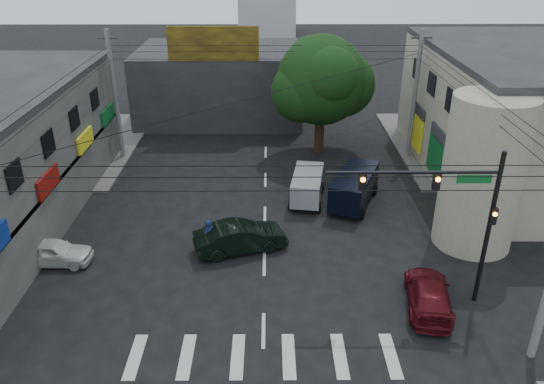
{
  "coord_description": "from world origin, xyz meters",
  "views": [
    {
      "loc": [
        0.25,
        -20.29,
        14.88
      ],
      "look_at": [
        0.4,
        4.0,
        3.0
      ],
      "focal_mm": 35.0,
      "sensor_mm": 36.0,
      "label": 1
    }
  ],
  "objects_px": {
    "street_tree": "(321,80)",
    "silver_minivan": "(307,187)",
    "traffic_officer": "(210,237)",
    "maroon_sedan": "(429,294)",
    "utility_pole_far_right": "(415,96)",
    "dark_sedan": "(240,237)",
    "utility_pole_far_left": "(115,97)",
    "traffic_gantry": "(453,205)",
    "white_compact": "(53,252)",
    "navy_van": "(354,189)"
  },
  "relations": [
    {
      "from": "traffic_gantry",
      "to": "maroon_sedan",
      "type": "height_order",
      "value": "traffic_gantry"
    },
    {
      "from": "maroon_sedan",
      "to": "silver_minivan",
      "type": "height_order",
      "value": "silver_minivan"
    },
    {
      "from": "navy_van",
      "to": "traffic_officer",
      "type": "relative_size",
      "value": 2.83
    },
    {
      "from": "traffic_gantry",
      "to": "traffic_officer",
      "type": "xyz_separation_m",
      "value": [
        -10.61,
        4.0,
        -3.89
      ]
    },
    {
      "from": "white_compact",
      "to": "traffic_officer",
      "type": "height_order",
      "value": "traffic_officer"
    },
    {
      "from": "utility_pole_far_left",
      "to": "navy_van",
      "type": "bearing_deg",
      "value": -25.19
    },
    {
      "from": "traffic_officer",
      "to": "maroon_sedan",
      "type": "bearing_deg",
      "value": -67.75
    },
    {
      "from": "street_tree",
      "to": "traffic_officer",
      "type": "height_order",
      "value": "street_tree"
    },
    {
      "from": "utility_pole_far_right",
      "to": "dark_sedan",
      "type": "xyz_separation_m",
      "value": [
        -11.74,
        -12.75,
        -3.82
      ]
    },
    {
      "from": "utility_pole_far_right",
      "to": "navy_van",
      "type": "relative_size",
      "value": 1.72
    },
    {
      "from": "maroon_sedan",
      "to": "silver_minivan",
      "type": "distance_m",
      "value": 11.43
    },
    {
      "from": "silver_minivan",
      "to": "utility_pole_far_left",
      "type": "bearing_deg",
      "value": 70.65
    },
    {
      "from": "utility_pole_far_right",
      "to": "dark_sedan",
      "type": "height_order",
      "value": "utility_pole_far_right"
    },
    {
      "from": "navy_van",
      "to": "traffic_officer",
      "type": "height_order",
      "value": "navy_van"
    },
    {
      "from": "dark_sedan",
      "to": "white_compact",
      "type": "relative_size",
      "value": 1.31
    },
    {
      "from": "street_tree",
      "to": "utility_pole_far_right",
      "type": "relative_size",
      "value": 0.95
    },
    {
      "from": "silver_minivan",
      "to": "white_compact",
      "type": "bearing_deg",
      "value": 126.57
    },
    {
      "from": "maroon_sedan",
      "to": "navy_van",
      "type": "distance_m",
      "value": 10.14
    },
    {
      "from": "maroon_sedan",
      "to": "utility_pole_far_right",
      "type": "bearing_deg",
      "value": -90.98
    },
    {
      "from": "dark_sedan",
      "to": "white_compact",
      "type": "xyz_separation_m",
      "value": [
        -9.26,
        -1.16,
        -0.13
      ]
    },
    {
      "from": "utility_pole_far_left",
      "to": "traffic_officer",
      "type": "height_order",
      "value": "utility_pole_far_left"
    },
    {
      "from": "street_tree",
      "to": "silver_minivan",
      "type": "distance_m",
      "value": 9.33
    },
    {
      "from": "utility_pole_far_left",
      "to": "dark_sedan",
      "type": "distance_m",
      "value": 16.21
    },
    {
      "from": "navy_van",
      "to": "traffic_officer",
      "type": "xyz_separation_m",
      "value": [
        -8.18,
        -5.52,
        -0.06
      ]
    },
    {
      "from": "dark_sedan",
      "to": "maroon_sedan",
      "type": "xyz_separation_m",
      "value": [
        8.48,
        -4.7,
        -0.13
      ]
    },
    {
      "from": "silver_minivan",
      "to": "dark_sedan",
      "type": "bearing_deg",
      "value": 155.05
    },
    {
      "from": "utility_pole_far_left",
      "to": "dark_sedan",
      "type": "bearing_deg",
      "value": -54.0
    },
    {
      "from": "utility_pole_far_left",
      "to": "white_compact",
      "type": "height_order",
      "value": "utility_pole_far_left"
    },
    {
      "from": "utility_pole_far_left",
      "to": "white_compact",
      "type": "relative_size",
      "value": 2.4
    },
    {
      "from": "utility_pole_far_left",
      "to": "white_compact",
      "type": "xyz_separation_m",
      "value": [
        0.0,
        -13.9,
        -3.95
      ]
    },
    {
      "from": "maroon_sedan",
      "to": "white_compact",
      "type": "bearing_deg",
      "value": -1.68
    },
    {
      "from": "utility_pole_far_right",
      "to": "white_compact",
      "type": "distance_m",
      "value": 25.49
    },
    {
      "from": "traffic_gantry",
      "to": "silver_minivan",
      "type": "distance_m",
      "value": 11.96
    },
    {
      "from": "utility_pole_far_left",
      "to": "traffic_officer",
      "type": "xyz_separation_m",
      "value": [
        7.72,
        -13.0,
        -3.66
      ]
    },
    {
      "from": "white_compact",
      "to": "silver_minivan",
      "type": "distance_m",
      "value": 14.81
    },
    {
      "from": "silver_minivan",
      "to": "maroon_sedan",
      "type": "bearing_deg",
      "value": -147.27
    },
    {
      "from": "utility_pole_far_right",
      "to": "dark_sedan",
      "type": "relative_size",
      "value": 1.83
    },
    {
      "from": "maroon_sedan",
      "to": "navy_van",
      "type": "height_order",
      "value": "navy_van"
    },
    {
      "from": "traffic_gantry",
      "to": "maroon_sedan",
      "type": "bearing_deg",
      "value": -143.09
    },
    {
      "from": "dark_sedan",
      "to": "traffic_officer",
      "type": "height_order",
      "value": "traffic_officer"
    },
    {
      "from": "dark_sedan",
      "to": "traffic_officer",
      "type": "distance_m",
      "value": 1.57
    },
    {
      "from": "utility_pole_far_left",
      "to": "silver_minivan",
      "type": "relative_size",
      "value": 2.14
    },
    {
      "from": "street_tree",
      "to": "utility_pole_far_right",
      "type": "distance_m",
      "value": 6.63
    },
    {
      "from": "utility_pole_far_right",
      "to": "maroon_sedan",
      "type": "height_order",
      "value": "utility_pole_far_right"
    },
    {
      "from": "white_compact",
      "to": "navy_van",
      "type": "relative_size",
      "value": 0.72
    },
    {
      "from": "utility_pole_far_left",
      "to": "dark_sedan",
      "type": "height_order",
      "value": "utility_pole_far_left"
    },
    {
      "from": "utility_pole_far_right",
      "to": "dark_sedan",
      "type": "distance_m",
      "value": 17.74
    },
    {
      "from": "white_compact",
      "to": "maroon_sedan",
      "type": "xyz_separation_m",
      "value": [
        17.74,
        -3.54,
        0.01
      ]
    },
    {
      "from": "traffic_gantry",
      "to": "silver_minivan",
      "type": "xyz_separation_m",
      "value": [
        -5.23,
        10.0,
        -3.95
      ]
    },
    {
      "from": "traffic_gantry",
      "to": "white_compact",
      "type": "distance_m",
      "value": 19.05
    }
  ]
}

